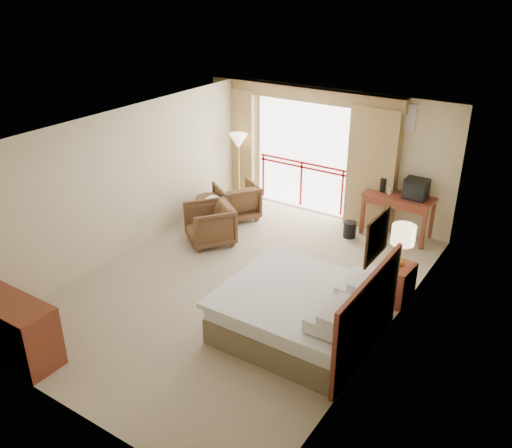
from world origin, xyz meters
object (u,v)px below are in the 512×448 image
Objects in this scene: nightstand at (396,283)px; floor_lamp at (238,144)px; wastebasket at (350,230)px; dresser at (14,330)px; bed at (304,311)px; armchair_near at (211,242)px; table_lamp at (403,236)px; desk at (400,203)px; side_table at (209,206)px; armchair_far at (237,217)px; tv at (416,189)px.

floor_lamp reaches higher than nightstand.
dresser is (-2.26, -5.91, 0.28)m from wastebasket.
bed is 2.47× the size of armchair_near.
armchair_near is at bearing -179.27° from table_lamp.
desk is 1.56× the size of armchair_near.
table_lamp is at bearing -70.25° from desk.
side_table is 0.45× the size of dresser.
wastebasket is (-1.57, 1.72, -0.16)m from nightstand.
nightstand is at bearing -47.57° from wastebasket.
floor_lamp reaches higher than bed.
side_table is at bearing -82.67° from floor_lamp.
armchair_far is at bearing -169.20° from wastebasket.
dresser is (0.15, -5.45, 0.44)m from armchair_far.
side_table is (-4.28, 0.63, -0.74)m from table_lamp.
tv is at bearing 3.75° from floor_lamp.
nightstand is at bearing -73.96° from tv.
side_table is (-2.71, -1.04, 0.25)m from wastebasket.
bed is at bearing -91.37° from tv.
desk is at bearing 90.00° from bed.
armchair_far is 1.63m from floor_lamp.
tv reaches higher than side_table.
armchair_near is (-3.74, -0.05, -1.15)m from table_lamp.
wastebasket is at bearing 74.60° from armchair_near.
dresser is (0.62, -6.20, -0.93)m from floor_lamp.
dresser is at bearing -132.10° from table_lamp.
bed is 4.26m from armchair_far.
bed is 1.77m from nightstand.
bed is 6.66× the size of wastebasket.
floor_lamp is at bearing 159.88° from nightstand.
armchair_far is 1.43× the size of side_table.
armchair_near reaches higher than armchair_far.
dresser reaches higher than desk.
nightstand is 0.40× the size of floor_lamp.
desk is 1.58× the size of armchair_far.
nightstand is 0.83m from table_lamp.
tv is 4.14m from side_table.
dresser is at bearing -138.89° from bed.
floor_lamp reaches higher than desk.
nightstand is 2.02× the size of wastebasket.
armchair_far is at bearing 166.71° from nightstand.
floor_lamp is (-4.45, 1.96, 0.22)m from table_lamp.
tv is 3.95m from floor_lamp.
tv reaches higher than armchair_near.
dresser is at bearing 35.15° from armchair_far.
table_lamp is 3.91m from armchair_near.
table_lamp is at bearing 94.20° from nightstand.
armchair_near is (-2.92, 1.57, -0.38)m from bed.
tv is 3.77m from armchair_far.
tv is 0.33× the size of dresser.
nightstand is 0.48× the size of dresser.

